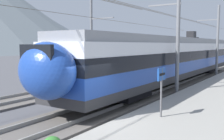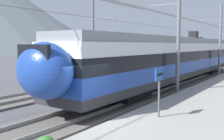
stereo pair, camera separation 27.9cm
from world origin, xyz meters
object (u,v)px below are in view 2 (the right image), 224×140
Objects in this scene: catenary_mast_far_side at (94,36)px; platform_sign at (159,81)px; train_near_platform at (175,58)px; catenary_mast_east at (219,39)px; train_far_track at (189,51)px; catenary_mast_mid at (177,30)px.

catenary_mast_far_side is 14.66m from platform_sign.
train_near_platform reaches higher than platform_sign.
catenary_mast_east reaches higher than train_near_platform.
platform_sign is (-30.07, -8.74, -0.42)m from train_far_track.
catenary_mast_mid reaches higher than catenary_mast_east.
train_near_platform is 11.24m from platform_sign.
catenary_mast_east is at bearing 5.54° from platform_sign.
train_near_platform is 0.74× the size of catenary_mast_mid.
train_near_platform is 5.13m from catenary_mast_mid.
train_near_platform is 14.27× the size of platform_sign.
catenary_mast_east is at bearing -47.94° from catenary_mast_far_side.
catenary_mast_mid reaches higher than train_near_platform.
catenary_mast_far_side is at bearing 173.94° from train_far_track.
platform_sign is (-6.28, -1.71, -2.36)m from catenary_mast_mid.
catenary_mast_far_side is (-8.30, 9.20, 0.29)m from catenary_mast_east.
catenary_mast_east is (11.53, 0.01, -0.38)m from catenary_mast_mid.
train_far_track is at bearing 16.46° from catenary_mast_mid.
train_far_track reaches higher than platform_sign.
train_near_platform is 0.74× the size of catenary_mast_east.
platform_sign is at bearing -174.46° from catenary_mast_east.
train_far_track is 0.88× the size of catenary_mast_east.
platform_sign is at bearing -164.73° from catenary_mast_mid.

